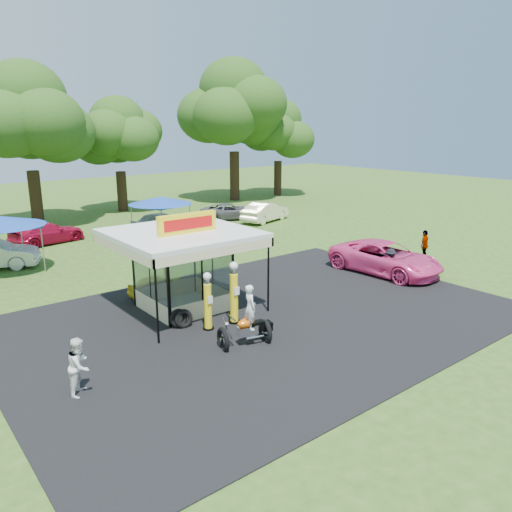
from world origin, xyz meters
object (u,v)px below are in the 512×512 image
(spectator_east_a, at_px, (390,264))
(gas_pump_right, at_px, (234,294))
(motorcycle, at_px, (248,321))
(bg_car_c, at_px, (163,222))
(spectator_west, at_px, (80,366))
(gas_station_kiosk, at_px, (183,268))
(pink_sedan, at_px, (385,258))
(bg_car_d, at_px, (230,211))
(gas_pump_left, at_px, (208,303))
(tent_west, at_px, (1,222))
(bg_car_b, at_px, (47,233))
(a_frame_sign, at_px, (422,274))
(tent_east, at_px, (160,201))
(kiosk_car, at_px, (159,285))
(spectator_east_b, at_px, (424,245))
(bg_car_e, at_px, (265,212))

(spectator_east_a, bearing_deg, gas_pump_right, -7.43)
(motorcycle, bearing_deg, bg_car_c, 83.41)
(spectator_west, bearing_deg, gas_station_kiosk, -14.54)
(pink_sedan, relative_size, bg_car_d, 1.27)
(gas_pump_left, distance_m, tent_west, 13.80)
(gas_pump_left, height_order, spectator_west, gas_pump_left)
(bg_car_c, bearing_deg, gas_pump_right, 160.75)
(bg_car_d, relative_size, tent_west, 1.09)
(gas_pump_left, xyz_separation_m, bg_car_b, (-0.40, 18.63, -0.39))
(gas_station_kiosk, height_order, motorcycle, gas_station_kiosk)
(a_frame_sign, height_order, bg_car_c, bg_car_c)
(bg_car_d, distance_m, tent_east, 8.91)
(gas_pump_right, relative_size, kiosk_car, 0.90)
(motorcycle, xyz_separation_m, tent_east, (5.62, 16.86, 1.77))
(gas_pump_right, height_order, bg_car_b, gas_pump_right)
(gas_station_kiosk, bearing_deg, gas_pump_right, -75.15)
(gas_pump_right, relative_size, bg_car_c, 0.55)
(gas_pump_right, relative_size, tent_east, 0.60)
(gas_station_kiosk, relative_size, bg_car_b, 1.11)
(a_frame_sign, relative_size, bg_car_c, 0.21)
(gas_pump_right, bearing_deg, gas_station_kiosk, 104.85)
(spectator_east_a, bearing_deg, bg_car_d, -106.26)
(pink_sedan, bearing_deg, tent_west, 137.57)
(a_frame_sign, bearing_deg, spectator_east_a, 126.98)
(motorcycle, xyz_separation_m, spectator_east_b, (14.94, 2.75, -0.02))
(bg_car_b, relative_size, tent_east, 1.16)
(pink_sedan, height_order, spectator_east_b, spectator_east_b)
(bg_car_c, bearing_deg, tent_west, 108.44)
(gas_station_kiosk, height_order, tent_east, gas_station_kiosk)
(gas_station_kiosk, xyz_separation_m, motorcycle, (-0.08, -4.59, -0.88))
(spectator_east_b, bearing_deg, tent_east, -73.75)
(pink_sedan, bearing_deg, gas_pump_left, 179.08)
(spectator_east_b, bearing_deg, spectator_west, -10.82)
(kiosk_car, bearing_deg, spectator_east_a, -116.34)
(motorcycle, height_order, a_frame_sign, motorcycle)
(gas_pump_right, xyz_separation_m, spectator_east_a, (9.57, -0.22, -0.41))
(bg_car_c, bearing_deg, gas_pump_left, 157.21)
(bg_car_d, bearing_deg, gas_station_kiosk, 153.10)
(kiosk_car, bearing_deg, gas_pump_right, -171.74)
(gas_station_kiosk, height_order, spectator_west, gas_station_kiosk)
(kiosk_car, distance_m, bg_car_b, 13.87)
(spectator_east_b, relative_size, bg_car_d, 0.37)
(gas_pump_right, relative_size, tent_west, 0.58)
(spectator_east_a, xyz_separation_m, tent_west, (-14.84, 13.37, 1.94))
(spectator_east_a, xyz_separation_m, spectator_east_b, (4.59, 1.04, 0.09))
(spectator_west, height_order, bg_car_c, spectator_west)
(gas_station_kiosk, bearing_deg, bg_car_b, 93.07)
(motorcycle, height_order, spectator_east_a, motorcycle)
(gas_pump_left, xyz_separation_m, bg_car_e, (15.70, 15.59, -0.32))
(gas_pump_left, relative_size, bg_car_d, 0.48)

